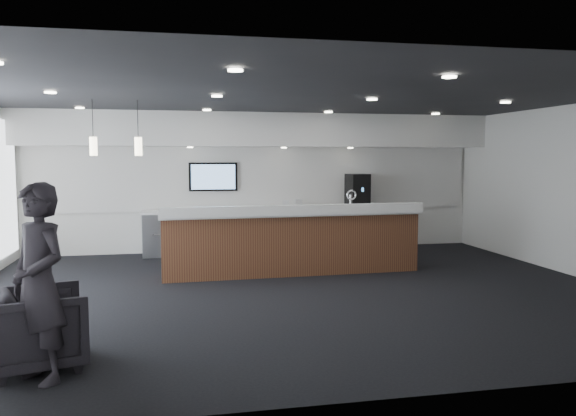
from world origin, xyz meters
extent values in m
plane|color=black|center=(0.00, 0.00, 0.00)|extent=(10.00, 10.00, 0.00)
cube|color=black|center=(0.00, 0.00, 3.00)|extent=(10.00, 8.00, 0.02)
cube|color=silver|center=(0.00, 4.00, 1.50)|extent=(10.00, 0.02, 3.00)
cube|color=silver|center=(0.00, 3.55, 2.65)|extent=(10.00, 0.90, 0.70)
cube|color=silver|center=(0.00, 3.97, 1.60)|extent=(9.80, 0.06, 1.40)
cube|color=gray|center=(0.00, 3.64, 0.45)|extent=(5.00, 0.60, 0.90)
cube|color=white|center=(0.00, 3.64, 0.93)|extent=(5.06, 0.66, 0.05)
cylinder|color=silver|center=(-2.00, 3.32, 0.50)|extent=(0.60, 0.02, 0.02)
cylinder|color=silver|center=(-1.00, 3.32, 0.50)|extent=(0.60, 0.02, 0.02)
cylinder|color=silver|center=(0.00, 3.32, 0.50)|extent=(0.60, 0.02, 0.02)
cylinder|color=silver|center=(1.00, 3.32, 0.50)|extent=(0.60, 0.02, 0.02)
cylinder|color=silver|center=(2.00, 3.32, 0.50)|extent=(0.60, 0.02, 0.02)
cube|color=black|center=(-1.00, 3.91, 1.65)|extent=(1.05, 0.07, 0.62)
cube|color=#3173C5|center=(-1.00, 3.87, 1.65)|extent=(0.95, 0.01, 0.54)
cylinder|color=beige|center=(-2.40, 0.80, 2.25)|extent=(0.12, 0.12, 0.30)
cylinder|color=beige|center=(-3.10, 0.80, 2.25)|extent=(0.12, 0.12, 0.30)
cube|color=#492518|center=(0.21, 1.31, 0.53)|extent=(4.58, 0.77, 1.05)
cube|color=white|center=(0.21, 1.31, 1.08)|extent=(4.67, 0.85, 0.06)
cube|color=white|center=(0.22, 0.95, 1.17)|extent=(4.65, 0.25, 0.18)
cylinder|color=silver|center=(1.33, 1.44, 1.25)|extent=(0.04, 0.04, 0.28)
torus|color=silver|center=(1.33, 1.38, 1.39)|extent=(0.19, 0.04, 0.19)
cube|color=black|center=(2.20, 3.62, 1.33)|extent=(0.48, 0.53, 0.75)
cube|color=silver|center=(2.20, 3.36, 0.96)|extent=(0.27, 0.12, 0.02)
cube|color=silver|center=(0.53, 3.50, 1.05)|extent=(0.14, 0.05, 0.20)
cube|color=silver|center=(0.82, 3.55, 1.06)|extent=(0.16, 0.06, 0.22)
imported|color=black|center=(-3.16, -2.62, 0.40)|extent=(1.06, 1.04, 0.79)
imported|color=black|center=(-3.07, -2.97, 0.92)|extent=(0.79, 0.80, 1.85)
imported|color=white|center=(1.88, 3.55, 1.00)|extent=(0.10, 0.10, 0.09)
imported|color=white|center=(1.74, 3.55, 1.00)|extent=(0.14, 0.14, 0.09)
imported|color=white|center=(1.60, 3.55, 1.00)|extent=(0.12, 0.12, 0.09)
imported|color=white|center=(1.46, 3.55, 1.00)|extent=(0.13, 0.13, 0.09)
camera|label=1|loc=(-1.85, -8.39, 2.07)|focal=35.00mm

